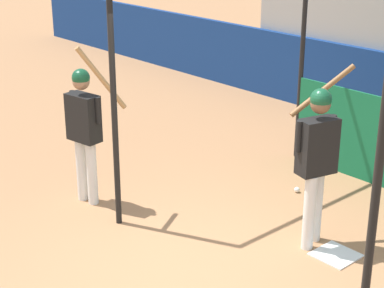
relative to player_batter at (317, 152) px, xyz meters
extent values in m
plane|color=#A8754C|center=(-0.58, -1.44, -1.10)|extent=(60.00, 60.00, 0.00)
cube|color=maroon|center=(-3.88, 4.53, 0.24)|extent=(0.45, 0.40, 0.10)
cube|color=maroon|center=(-3.88, 4.71, 0.47)|extent=(0.45, 0.06, 0.40)
cube|color=maroon|center=(-3.33, 4.53, 0.24)|extent=(0.45, 0.40, 0.10)
cube|color=maroon|center=(-3.33, 4.71, 0.47)|extent=(0.45, 0.06, 0.40)
cube|color=maroon|center=(-2.78, 4.53, 0.24)|extent=(0.45, 0.40, 0.10)
cube|color=maroon|center=(-2.78, 4.71, 0.47)|extent=(0.45, 0.06, 0.40)
cube|color=maroon|center=(-2.23, 4.53, 0.24)|extent=(0.45, 0.40, 0.10)
cube|color=maroon|center=(-3.88, 5.33, 0.64)|extent=(0.45, 0.40, 0.10)
cube|color=maroon|center=(-3.33, 5.33, 0.64)|extent=(0.45, 0.40, 0.10)
cube|color=maroon|center=(-2.78, 5.33, 0.64)|extent=(0.45, 0.40, 0.10)
cylinder|color=black|center=(-1.85, -1.33, 0.42)|extent=(0.07, 0.07, 3.04)
cylinder|color=black|center=(1.55, -1.33, 0.42)|extent=(0.07, 0.07, 3.04)
cylinder|color=black|center=(-1.85, 1.96, 0.42)|extent=(0.07, 0.07, 3.04)
cube|color=white|center=(0.36, -0.01, -1.09)|extent=(0.44, 0.44, 0.02)
cylinder|color=white|center=(0.04, -0.12, -0.67)|extent=(0.16, 0.16, 0.87)
cylinder|color=white|center=(-0.03, 0.10, -0.67)|extent=(0.16, 0.16, 0.87)
cube|color=black|center=(0.01, -0.01, 0.07)|extent=(0.32, 0.46, 0.61)
sphere|color=brown|center=(0.01, -0.01, 0.55)|extent=(0.22, 0.22, 0.22)
sphere|color=#144C2D|center=(0.01, -0.01, 0.60)|extent=(0.23, 0.23, 0.23)
cylinder|color=black|center=(-0.09, -0.21, 0.21)|extent=(0.09, 0.09, 0.34)
cylinder|color=black|center=(0.03, 0.21, 0.21)|extent=(0.09, 0.09, 0.34)
cylinder|color=brown|center=(-0.22, 0.31, 0.58)|extent=(0.37, 0.71, 0.55)
sphere|color=brown|center=(0.10, 0.16, 0.33)|extent=(0.08, 0.08, 0.08)
cylinder|color=white|center=(-2.69, -1.29, -0.68)|extent=(0.15, 0.15, 0.83)
cylinder|color=white|center=(-2.50, -1.26, -0.68)|extent=(0.15, 0.15, 0.83)
cube|color=black|center=(-2.59, -1.27, 0.03)|extent=(0.46, 0.29, 0.59)
sphere|color=#A37556|center=(-2.59, -1.27, 0.49)|extent=(0.21, 0.21, 0.21)
sphere|color=#144C2D|center=(-2.59, -1.27, 0.54)|extent=(0.22, 0.22, 0.22)
cylinder|color=black|center=(-2.82, -1.27, 0.16)|extent=(0.08, 0.08, 0.32)
cylinder|color=black|center=(-2.38, -1.20, 0.16)|extent=(0.08, 0.08, 0.32)
cylinder|color=#AD7F4C|center=(-2.22, -1.23, 0.59)|extent=(0.22, 0.59, 0.81)
sphere|color=#AD7F4C|center=(-2.48, -1.15, 0.20)|extent=(0.08, 0.08, 0.08)
sphere|color=white|center=(-0.98, 0.94, -1.06)|extent=(0.07, 0.07, 0.07)
camera|label=1|loc=(3.89, -5.23, 2.50)|focal=60.00mm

